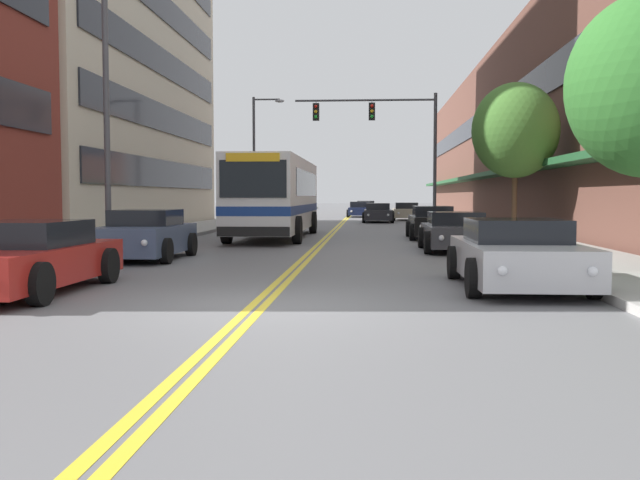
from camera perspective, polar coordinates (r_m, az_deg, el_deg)
The scene contains 22 objects.
ground_plane at distance 47.75m, azimuth 1.90°, elevation 1.49°, with size 240.00×240.00×0.00m, color slate.
sidewalk_left at distance 48.53m, azimuth -6.54°, elevation 1.59°, with size 3.25×106.00×0.15m.
sidewalk_right at distance 48.03m, azimuth 10.42°, elevation 1.53°, with size 3.25×106.00×0.15m.
centre_line at distance 47.75m, azimuth 1.90°, elevation 1.49°, with size 0.34×106.00×0.01m.
office_tower_left at distance 41.57m, azimuth -20.79°, elevation 16.92°, with size 12.08×23.91×22.97m.
storefront_row_right at distance 49.14m, azimuth 17.35°, elevation 7.57°, with size 9.10×68.00×10.61m.
city_bus at distance 29.49m, azimuth -3.51°, elevation 3.71°, with size 2.84×11.74×3.17m.
car_red_parked_left_near at distance 13.58m, azimuth -22.56°, elevation -1.38°, with size 2.18×4.83×1.26m.
car_white_parked_left_mid at distance 43.30m, azimuth -4.17°, elevation 2.12°, with size 2.02×4.25×1.37m.
car_slate_blue_parked_left_far at distance 19.74m, azimuth -13.83°, elevation 0.33°, with size 2.12×4.20×1.33m.
car_silver_parked_right_foreground at distance 13.69m, azimuth 15.47°, elevation -1.17°, with size 2.21×4.60×1.27m.
car_black_parked_right_mid at distance 28.91m, azimuth 8.99°, elevation 1.35°, with size 1.98×4.51×1.30m.
car_champagne_parked_right_far at distance 51.10m, azimuth 6.92°, elevation 2.26°, with size 2.08×4.25×1.24m.
car_dark_grey_parked_right_end at distance 22.48m, azimuth 10.80°, elevation 0.61°, with size 2.12×4.29×1.21m.
car_navy_moving_lead at distance 58.30m, azimuth 3.22°, elevation 2.43°, with size 2.11×4.37×1.25m.
car_charcoal_moving_second at distance 46.90m, azimuth 4.64°, elevation 2.16°, with size 2.02×4.93×1.24m.
car_beige_moving_third at distance 68.73m, azimuth 3.68°, elevation 2.60°, with size 2.16×4.44×1.25m.
traffic_signal_mast at distance 38.58m, azimuth 5.47°, elevation 8.63°, with size 7.57×0.38×7.16m.
street_lamp_left_near at distance 20.08m, azimuth -15.90°, elevation 11.13°, with size 2.17×0.28×7.36m.
street_lamp_left_far at distance 43.79m, azimuth -4.97°, elevation 7.25°, with size 1.95×0.28×7.69m.
street_tree_right_mid at distance 27.39m, azimuth 15.36°, elevation 8.44°, with size 3.17×3.17×5.70m.
fire_hydrant at distance 19.64m, azimuth 16.40°, elevation 0.07°, with size 0.32×0.24×0.82m.
Camera 1 is at (1.71, -10.69, 1.70)m, focal length 40.00 mm.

